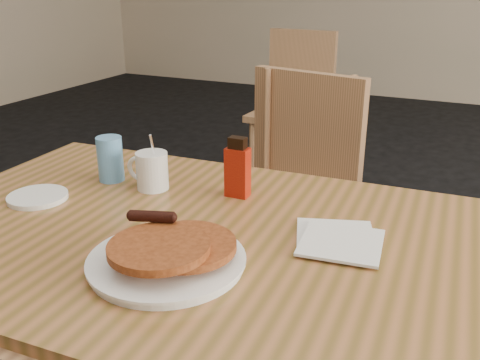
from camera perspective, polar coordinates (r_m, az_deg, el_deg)
name	(u,v)px	position (r m, az deg, el deg)	size (l,w,h in m)	color
main_table	(187,246)	(1.17, -5.71, -7.04)	(1.35, 0.94, 0.75)	#A5663A
chair_main_far	(296,186)	(1.87, 5.95, -0.67)	(0.51, 0.52, 0.95)	tan
chair_wall_extra	(296,95)	(3.34, 5.95, 9.00)	(0.44, 0.44, 0.95)	tan
pancake_plate	(167,255)	(1.01, -7.76, -7.88)	(0.30, 0.30, 0.09)	white
coffee_mug	(151,170)	(1.36, -9.45, 1.07)	(0.11, 0.08, 0.15)	white
syrup_bottle	(238,169)	(1.29, -0.26, 1.15)	(0.06, 0.04, 0.15)	maroon
napkin_stack	(338,240)	(1.11, 10.44, -6.28)	(0.21, 0.22, 0.01)	white
blue_tumbler	(110,159)	(1.44, -13.67, 2.21)	(0.07, 0.07, 0.12)	#5C9FD9
side_saucer	(38,197)	(1.38, -20.77, -1.70)	(0.14, 0.14, 0.01)	white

